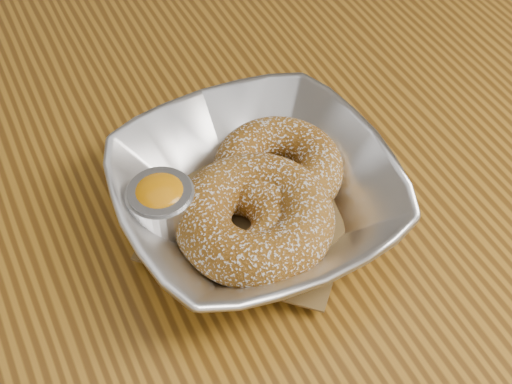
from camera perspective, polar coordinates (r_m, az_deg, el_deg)
name	(u,v)px	position (r m, az deg, el deg)	size (l,w,h in m)	color
table	(295,267)	(0.65, 3.11, -6.00)	(1.20, 0.80, 0.75)	brown
serving_bowl	(256,196)	(0.54, 0.00, -0.31)	(0.21, 0.21, 0.05)	silver
parchment	(256,210)	(0.55, 0.00, -1.43)	(0.14, 0.14, 0.00)	brown
donut_back	(278,168)	(0.55, 1.78, 1.91)	(0.10, 0.10, 0.04)	brown
donut_front	(255,218)	(0.52, -0.09, -2.12)	(0.12, 0.12, 0.04)	brown
donut_extra	(233,224)	(0.52, -1.81, -2.59)	(0.09, 0.09, 0.03)	brown
ramekin	(162,208)	(0.52, -7.53, -1.25)	(0.05, 0.05, 0.05)	silver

